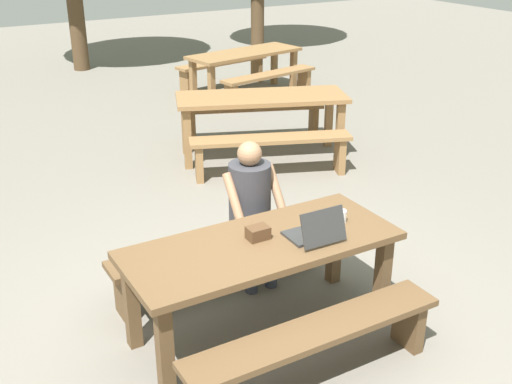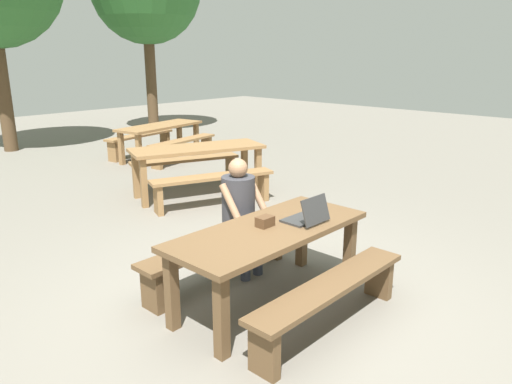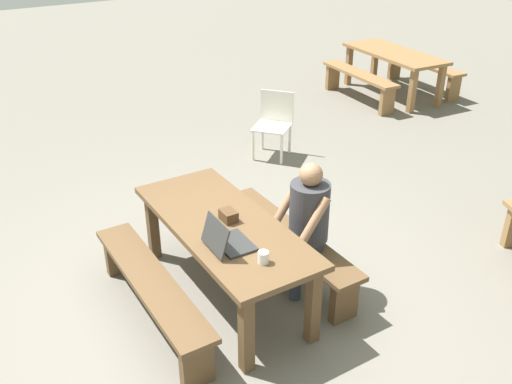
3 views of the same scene
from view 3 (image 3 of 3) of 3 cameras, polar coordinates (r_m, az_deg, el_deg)
name	(u,v)px [view 3 (image 3 of 3)]	position (r m, az deg, el deg)	size (l,w,h in m)	color
ground_plane	(225,293)	(4.97, -3.11, -10.17)	(30.00, 30.00, 0.00)	slate
picnic_table_front	(223,233)	(4.62, -3.30, -4.18)	(1.89, 0.78, 0.72)	brown
bench_near	(152,288)	(4.57, -10.51, -9.55)	(1.77, 0.30, 0.42)	brown
bench_far	(289,241)	(5.07, 3.31, -4.92)	(1.77, 0.30, 0.42)	brown
laptop	(227,240)	(4.22, -2.99, -4.89)	(0.34, 0.32, 0.25)	#2D2D2D
small_pouch	(228,216)	(4.56, -2.80, -2.39)	(0.15, 0.11, 0.09)	#4C331E
coffee_mug	(263,257)	(4.06, 0.74, -6.61)	(0.08, 0.08, 0.09)	white
person_seated	(306,219)	(4.66, 5.04, -2.72)	(0.44, 0.42, 1.19)	#333847
plastic_chair	(274,122)	(7.33, 1.80, 7.05)	(0.62, 0.62, 0.83)	silver
picnic_table_rear	(394,59)	(9.89, 13.75, 12.95)	(1.91, 0.91, 0.74)	olive
bench_rear_south	(359,80)	(9.54, 10.35, 11.05)	(1.69, 0.42, 0.48)	olive
bench_rear_north	(423,69)	(10.41, 16.54, 11.79)	(1.69, 0.42, 0.48)	olive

